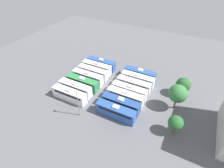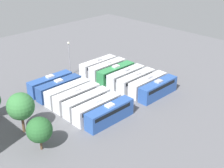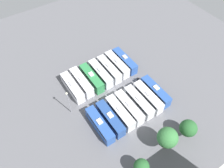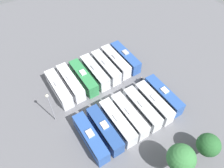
# 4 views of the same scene
# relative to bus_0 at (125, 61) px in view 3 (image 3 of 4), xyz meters

# --- Properties ---
(ground_plane) EXTENTS (109.28, 109.28, 0.00)m
(ground_plane) POSITION_rel_bus_0_xyz_m (9.17, 7.37, -1.84)
(ground_plane) COLOR slate
(bus_0) EXTENTS (2.44, 10.45, 3.71)m
(bus_0) POSITION_rel_bus_0_xyz_m (0.00, 0.00, 0.00)
(bus_0) COLOR #2D56A8
(bus_0) RESTS_ON ground_plane
(bus_1) EXTENTS (2.44, 10.45, 3.71)m
(bus_1) POSITION_rel_bus_0_xyz_m (2.89, -0.10, 0.00)
(bus_1) COLOR silver
(bus_1) RESTS_ON ground_plane
(bus_2) EXTENTS (2.44, 10.45, 3.71)m
(bus_2) POSITION_rel_bus_0_xyz_m (6.01, 0.25, 0.00)
(bus_2) COLOR silver
(bus_2) RESTS_ON ground_plane
(bus_3) EXTENTS (2.44, 10.45, 3.71)m
(bus_3) POSITION_rel_bus_0_xyz_m (9.11, 0.26, 0.00)
(bus_3) COLOR silver
(bus_3) RESTS_ON ground_plane
(bus_4) EXTENTS (2.44, 10.45, 3.71)m
(bus_4) POSITION_rel_bus_0_xyz_m (12.25, 0.42, 0.00)
(bus_4) COLOR #338C4C
(bus_4) RESTS_ON ground_plane
(bus_5) EXTENTS (2.44, 10.45, 3.71)m
(bus_5) POSITION_rel_bus_0_xyz_m (15.42, 0.11, 0.00)
(bus_5) COLOR white
(bus_5) RESTS_ON ground_plane
(bus_6) EXTENTS (2.44, 10.45, 3.71)m
(bus_6) POSITION_rel_bus_0_xyz_m (18.49, 0.38, 0.00)
(bus_6) COLOR white
(bus_6) RESTS_ON ground_plane
(bus_7) EXTENTS (2.44, 10.45, 3.71)m
(bus_7) POSITION_rel_bus_0_xyz_m (-0.09, 14.55, 0.00)
(bus_7) COLOR #2D56A8
(bus_7) RESTS_ON ground_plane
(bus_8) EXTENTS (2.44, 10.45, 3.71)m
(bus_8) POSITION_rel_bus_0_xyz_m (2.90, 14.89, 0.00)
(bus_8) COLOR white
(bus_8) RESTS_ON ground_plane
(bus_9) EXTENTS (2.44, 10.45, 3.71)m
(bus_9) POSITION_rel_bus_0_xyz_m (6.01, 14.77, 0.00)
(bus_9) COLOR silver
(bus_9) RESTS_ON ground_plane
(bus_10) EXTENTS (2.44, 10.45, 3.71)m
(bus_10) POSITION_rel_bus_0_xyz_m (9.21, 14.72, 0.00)
(bus_10) COLOR white
(bus_10) RESTS_ON ground_plane
(bus_11) EXTENTS (2.44, 10.45, 3.71)m
(bus_11) POSITION_rel_bus_0_xyz_m (12.11, 14.73, 0.00)
(bus_11) COLOR silver
(bus_11) RESTS_ON ground_plane
(bus_12) EXTENTS (2.44, 10.45, 3.71)m
(bus_12) POSITION_rel_bus_0_xyz_m (15.16, 14.80, 0.00)
(bus_12) COLOR #284C93
(bus_12) RESTS_ON ground_plane
(bus_13) EXTENTS (2.44, 10.45, 3.71)m
(bus_13) POSITION_rel_bus_0_xyz_m (18.30, 14.85, 0.00)
(bus_13) COLOR #2D56A8
(bus_13) RESTS_ON ground_plane
(worker_person) EXTENTS (0.36, 0.36, 1.70)m
(worker_person) POSITION_rel_bus_0_xyz_m (0.58, 7.61, -1.06)
(worker_person) COLOR #333338
(worker_person) RESTS_ON ground_plane
(light_pole) EXTENTS (0.60, 0.60, 8.62)m
(light_pole) POSITION_rel_bus_0_xyz_m (22.18, 6.41, 3.92)
(light_pole) COLOR gray
(light_pole) RESTS_ON ground_plane
(tree_0) EXTENTS (4.20, 4.20, 5.81)m
(tree_0) POSITION_rel_bus_0_xyz_m (1.83, 28.12, 1.86)
(tree_0) COLOR brown
(tree_0) RESTS_ON ground_plane
(tree_1) EXTENTS (4.79, 4.79, 7.53)m
(tree_1) POSITION_rel_bus_0_xyz_m (8.26, 27.51, 3.26)
(tree_1) COLOR brown
(tree_1) RESTS_ON ground_plane
(tree_2) EXTENTS (3.43, 3.43, 5.27)m
(tree_2) POSITION_rel_bus_0_xyz_m (16.61, 28.99, 1.69)
(tree_2) COLOR brown
(tree_2) RESTS_ON ground_plane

